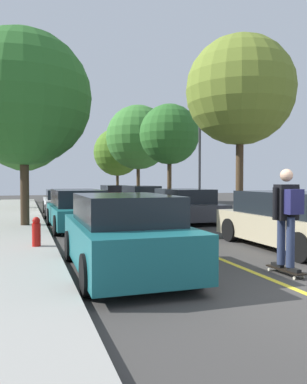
{
  "coord_description": "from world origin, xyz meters",
  "views": [
    {
      "loc": [
        -4.02,
        -4.55,
        1.72
      ],
      "look_at": [
        0.19,
        7.87,
        1.3
      ],
      "focal_mm": 35.67,
      "sensor_mm": 36.0,
      "label": 1
    }
  ],
  "objects_px": {
    "fire_hydrant": "(36,232)",
    "skateboard": "(285,270)",
    "parked_car_right_nearest": "(290,220)",
    "parked_car_right_far": "(141,198)",
    "parked_car_left_nearest": "(124,234)",
    "street_tree_right_far": "(138,137)",
    "parked_car_left_far": "(63,203)",
    "parked_car_right_near": "(185,205)",
    "street_tree_right_farthest": "(117,152)",
    "street_tree_right_near": "(169,134)",
    "streetlamp": "(200,148)",
    "street_tree_left_far": "(24,142)",
    "parked_car_right_farthest": "(114,194)",
    "skateboarder": "(287,212)",
    "street_tree_right_nearest": "(240,91)",
    "street_tree_left_near": "(24,129)",
    "street_tree_left_nearest": "(24,98)",
    "parked_car_left_near": "(77,209)"
  },
  "relations": [
    {
      "from": "fire_hydrant",
      "to": "skateboard",
      "type": "height_order",
      "value": "fire_hydrant"
    },
    {
      "from": "parked_car_right_nearest",
      "to": "parked_car_right_far",
      "type": "height_order",
      "value": "parked_car_right_nearest"
    },
    {
      "from": "parked_car_left_nearest",
      "to": "street_tree_right_far",
      "type": "bearing_deg",
      "value": 72.89
    },
    {
      "from": "parked_car_left_far",
      "to": "parked_car_right_far",
      "type": "distance_m",
      "value": 4.88
    },
    {
      "from": "parked_car_left_far",
      "to": "parked_car_right_near",
      "type": "xyz_separation_m",
      "value": [
        4.53,
        -4.41,
        0.04
      ]
    },
    {
      "from": "parked_car_left_far",
      "to": "skateboard",
      "type": "bearing_deg",
      "value": -78.37
    },
    {
      "from": "parked_car_left_far",
      "to": "street_tree_right_far",
      "type": "height_order",
      "value": "street_tree_right_far"
    },
    {
      "from": "street_tree_right_farthest",
      "to": "skateboard",
      "type": "distance_m",
      "value": 28.78
    },
    {
      "from": "skateboard",
      "to": "parked_car_left_far",
      "type": "bearing_deg",
      "value": 101.63
    },
    {
      "from": "parked_car_right_nearest",
      "to": "street_tree_right_near",
      "type": "xyz_separation_m",
      "value": [
        1.75,
        12.93,
        3.66
      ]
    },
    {
      "from": "streetlamp",
      "to": "parked_car_right_far",
      "type": "bearing_deg",
      "value": 113.65
    },
    {
      "from": "parked_car_right_nearest",
      "to": "street_tree_left_far",
      "type": "xyz_separation_m",
      "value": [
        -6.28,
        22.79,
        3.92
      ]
    },
    {
      "from": "street_tree_right_near",
      "to": "street_tree_right_far",
      "type": "xyz_separation_m",
      "value": [
        0.0,
        6.46,
        0.5
      ]
    },
    {
      "from": "parked_car_right_nearest",
      "to": "parked_car_right_farthest",
      "type": "relative_size",
      "value": 0.98
    },
    {
      "from": "skateboarder",
      "to": "street_tree_right_far",
      "type": "bearing_deg",
      "value": 80.63
    },
    {
      "from": "street_tree_right_nearest",
      "to": "streetlamp",
      "type": "height_order",
      "value": "street_tree_right_nearest"
    },
    {
      "from": "parked_car_right_near",
      "to": "street_tree_left_near",
      "type": "relative_size",
      "value": 0.64
    },
    {
      "from": "skateboarder",
      "to": "fire_hydrant",
      "type": "bearing_deg",
      "value": 138.38
    },
    {
      "from": "street_tree_right_near",
      "to": "skateboard",
      "type": "bearing_deg",
      "value": -103.28
    },
    {
      "from": "parked_car_right_farthest",
      "to": "street_tree_right_far",
      "type": "relative_size",
      "value": 0.61
    },
    {
      "from": "parked_car_right_near",
      "to": "street_tree_right_near",
      "type": "relative_size",
      "value": 0.73
    },
    {
      "from": "parked_car_right_near",
      "to": "parked_car_right_far",
      "type": "xyz_separation_m",
      "value": [
        0.0,
        6.23,
        0.02
      ]
    },
    {
      "from": "parked_car_left_nearest",
      "to": "parked_car_left_far",
      "type": "relative_size",
      "value": 0.89
    },
    {
      "from": "parked_car_left_nearest",
      "to": "skateboarder",
      "type": "xyz_separation_m",
      "value": [
        2.72,
        -1.18,
        0.43
      ]
    },
    {
      "from": "street_tree_left_near",
      "to": "fire_hydrant",
      "type": "bearing_deg",
      "value": -88.92
    },
    {
      "from": "street_tree_right_farthest",
      "to": "parked_car_left_nearest",
      "type": "bearing_deg",
      "value": -103.05
    },
    {
      "from": "street_tree_right_nearest",
      "to": "streetlamp",
      "type": "distance_m",
      "value": 4.11
    },
    {
      "from": "street_tree_right_near",
      "to": "street_tree_left_nearest",
      "type": "bearing_deg",
      "value": -139.96
    },
    {
      "from": "street_tree_right_near",
      "to": "parked_car_right_near",
      "type": "bearing_deg",
      "value": -105.55
    },
    {
      "from": "street_tree_left_near",
      "to": "skateboarder",
      "type": "bearing_deg",
      "value": -75.35
    },
    {
      "from": "parked_car_right_nearest",
      "to": "parked_car_right_far",
      "type": "xyz_separation_m",
      "value": [
        -0.0,
        12.86,
        -0.03
      ]
    },
    {
      "from": "street_tree_right_farthest",
      "to": "skateboard",
      "type": "relative_size",
      "value": 7.38
    },
    {
      "from": "parked_car_left_far",
      "to": "street_tree_right_farthest",
      "type": "xyz_separation_m",
      "value": [
        6.28,
        15.04,
        3.62
      ]
    },
    {
      "from": "street_tree_left_nearest",
      "to": "street_tree_right_nearest",
      "type": "bearing_deg",
      "value": -6.59
    },
    {
      "from": "street_tree_left_nearest",
      "to": "street_tree_right_near",
      "type": "relative_size",
      "value": 1.13
    },
    {
      "from": "street_tree_left_near",
      "to": "parked_car_right_near",
      "type": "bearing_deg",
      "value": -52.84
    },
    {
      "from": "parked_car_left_nearest",
      "to": "street_tree_left_near",
      "type": "distance_m",
      "value": 16.51
    },
    {
      "from": "street_tree_left_nearest",
      "to": "parked_car_right_nearest",
      "type": "bearing_deg",
      "value": -44.5
    },
    {
      "from": "parked_car_right_near",
      "to": "street_tree_left_near",
      "type": "xyz_separation_m",
      "value": [
        -6.28,
        8.29,
        3.96
      ]
    },
    {
      "from": "parked_car_right_near",
      "to": "street_tree_right_farthest",
      "type": "height_order",
      "value": "street_tree_right_farthest"
    },
    {
      "from": "street_tree_left_near",
      "to": "street_tree_left_nearest",
      "type": "bearing_deg",
      "value": -90.0
    },
    {
      "from": "parked_car_left_far",
      "to": "street_tree_left_near",
      "type": "distance_m",
      "value": 5.84
    },
    {
      "from": "parked_car_left_far",
      "to": "fire_hydrant",
      "type": "height_order",
      "value": "parked_car_left_far"
    },
    {
      "from": "parked_car_right_nearest",
      "to": "parked_car_right_far",
      "type": "bearing_deg",
      "value": 90.0
    },
    {
      "from": "parked_car_left_near",
      "to": "street_tree_right_farthest",
      "type": "bearing_deg",
      "value": 72.92
    },
    {
      "from": "parked_car_right_farthest",
      "to": "street_tree_right_nearest",
      "type": "relative_size",
      "value": 0.61
    },
    {
      "from": "parked_car_right_near",
      "to": "parked_car_right_far",
      "type": "bearing_deg",
      "value": 90.0
    },
    {
      "from": "parked_car_right_near",
      "to": "street_tree_right_nearest",
      "type": "xyz_separation_m",
      "value": [
        1.75,
        -1.38,
        4.55
      ]
    },
    {
      "from": "parked_car_left_near",
      "to": "parked_car_right_far",
      "type": "xyz_separation_m",
      "value": [
        4.53,
        7.23,
        -0.01
      ]
    },
    {
      "from": "fire_hydrant",
      "to": "skateboarder",
      "type": "xyz_separation_m",
      "value": [
        4.22,
        -3.75,
        0.65
      ]
    }
  ]
}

